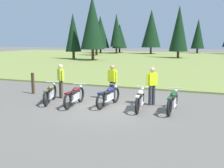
# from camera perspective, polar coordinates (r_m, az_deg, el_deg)

# --- Properties ---
(ground_plane) EXTENTS (140.00, 140.00, 0.00)m
(ground_plane) POSITION_cam_1_polar(r_m,az_deg,el_deg) (11.72, -1.04, -4.80)
(ground_plane) COLOR #605B54
(grass_moorland) EXTENTS (80.00, 44.00, 0.10)m
(grass_moorland) POSITION_cam_1_polar(r_m,az_deg,el_deg) (37.38, 14.26, 4.80)
(grass_moorland) COLOR olive
(grass_moorland) RESTS_ON ground
(forest_treeline) EXTENTS (41.05, 26.56, 8.68)m
(forest_treeline) POSITION_cam_1_polar(r_m,az_deg,el_deg) (45.74, 12.85, 10.88)
(forest_treeline) COLOR #47331E
(forest_treeline) RESTS_ON ground
(motorcycle_olive) EXTENTS (0.88, 2.02, 0.88)m
(motorcycle_olive) POSITION_cam_1_polar(r_m,az_deg,el_deg) (12.73, -12.80, -1.87)
(motorcycle_olive) COLOR black
(motorcycle_olive) RESTS_ON ground
(motorcycle_maroon) EXTENTS (0.62, 2.10, 0.88)m
(motorcycle_maroon) POSITION_cam_1_polar(r_m,az_deg,el_deg) (11.96, -7.83, -2.44)
(motorcycle_maroon) COLOR black
(motorcycle_maroon) RESTS_ON ground
(motorcycle_navy) EXTENTS (0.62, 2.10, 0.88)m
(motorcycle_navy) POSITION_cam_1_polar(r_m,az_deg,el_deg) (11.80, -0.72, -2.51)
(motorcycle_navy) COLOR black
(motorcycle_navy) RESTS_ON ground
(motorcycle_cream) EXTENTS (0.62, 2.10, 0.88)m
(motorcycle_cream) POSITION_cam_1_polar(r_m,az_deg,el_deg) (11.25, 5.87, -3.16)
(motorcycle_cream) COLOR black
(motorcycle_cream) RESTS_ON ground
(motorcycle_british_green) EXTENTS (0.62, 2.10, 0.88)m
(motorcycle_british_green) POSITION_cam_1_polar(r_m,az_deg,el_deg) (11.11, 12.57, -3.50)
(motorcycle_british_green) COLOR black
(motorcycle_british_green) RESTS_ON ground
(rider_in_hivis_vest) EXTENTS (0.42, 0.41, 1.67)m
(rider_in_hivis_vest) POSITION_cam_1_polar(r_m,az_deg,el_deg) (11.99, 8.37, 0.06)
(rider_in_hivis_vest) COLOR #2D2D38
(rider_in_hivis_vest) RESTS_ON ground
(rider_checking_bike) EXTENTS (0.45, 0.40, 1.67)m
(rider_checking_bike) POSITION_cam_1_polar(r_m,az_deg,el_deg) (13.52, -10.66, 1.06)
(rider_checking_bike) COLOR #4C4233
(rider_checking_bike) RESTS_ON ground
(rider_near_row_end) EXTENTS (0.53, 0.32, 1.67)m
(rider_near_row_end) POSITION_cam_1_polar(r_m,az_deg,el_deg) (12.90, 0.09, 0.82)
(rider_near_row_end) COLOR #2D2D38
(rider_near_row_end) RESTS_ON ground
(trail_marker_post) EXTENTS (0.12, 0.12, 1.12)m
(trail_marker_post) POSITION_cam_1_polar(r_m,az_deg,el_deg) (14.98, -16.22, 0.14)
(trail_marker_post) COLOR #47331E
(trail_marker_post) RESTS_ON ground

